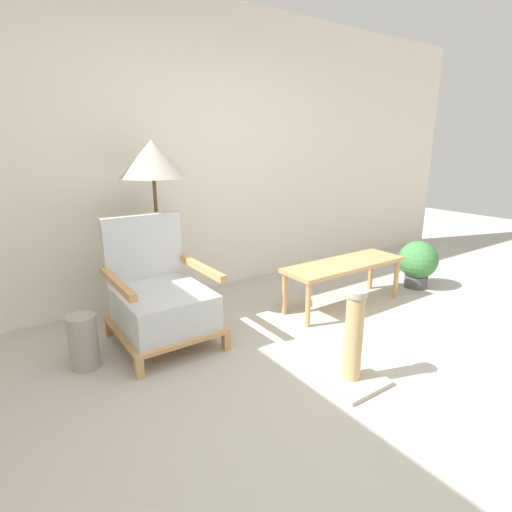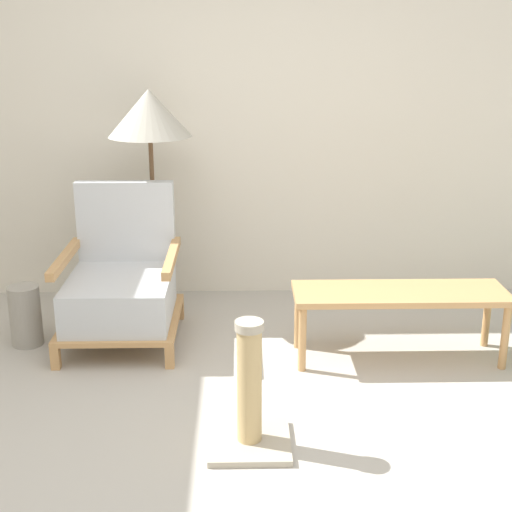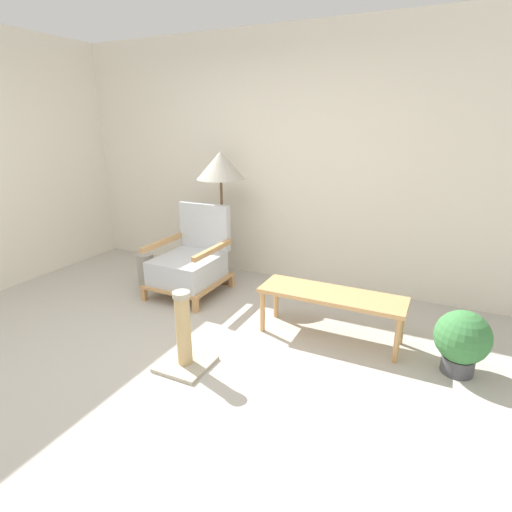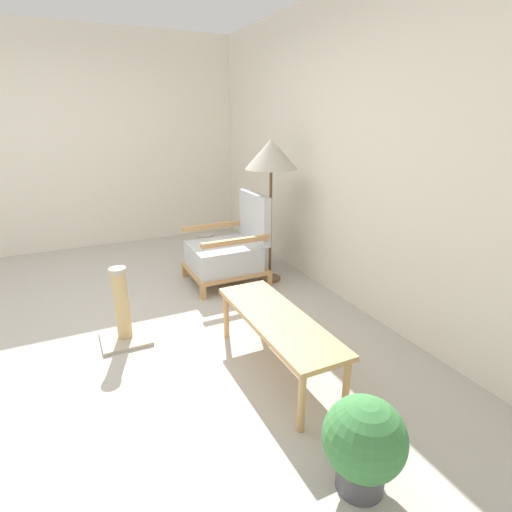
% 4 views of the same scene
% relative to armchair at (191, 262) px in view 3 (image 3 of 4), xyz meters
% --- Properties ---
extents(ground_plane, '(14.00, 14.00, 0.00)m').
position_rel_armchair_xyz_m(ground_plane, '(0.56, -1.44, -0.34)').
color(ground_plane, '#B7B2A8').
extents(wall_back, '(8.00, 0.06, 2.70)m').
position_rel_armchair_xyz_m(wall_back, '(0.56, 0.86, 1.01)').
color(wall_back, silver).
rests_on(wall_back, ground_plane).
extents(armchair, '(0.69, 0.77, 0.92)m').
position_rel_armchair_xyz_m(armchair, '(0.00, 0.00, 0.00)').
color(armchair, tan).
rests_on(armchair, ground_plane).
extents(floor_lamp, '(0.52, 0.52, 1.47)m').
position_rel_armchair_xyz_m(floor_lamp, '(0.16, 0.40, 0.95)').
color(floor_lamp, brown).
rests_on(floor_lamp, ground_plane).
extents(coffee_table, '(1.20, 0.38, 0.41)m').
position_rel_armchair_xyz_m(coffee_table, '(1.62, -0.30, 0.02)').
color(coffee_table, tan).
rests_on(coffee_table, ground_plane).
extents(vase, '(0.19, 0.19, 0.37)m').
position_rel_armchair_xyz_m(vase, '(-0.57, -0.06, -0.16)').
color(vase, '#9E998E').
rests_on(vase, ground_plane).
extents(potted_plant, '(0.39, 0.39, 0.49)m').
position_rel_armchair_xyz_m(potted_plant, '(2.61, -0.39, -0.07)').
color(potted_plant, '#4C4C51').
rests_on(potted_plant, ground_plane).
extents(scratching_post, '(0.37, 0.37, 0.61)m').
position_rel_armchair_xyz_m(scratching_post, '(0.76, -1.19, -0.13)').
color(scratching_post, '#B2A893').
rests_on(scratching_post, ground_plane).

